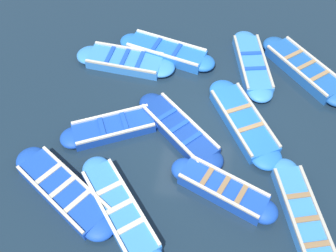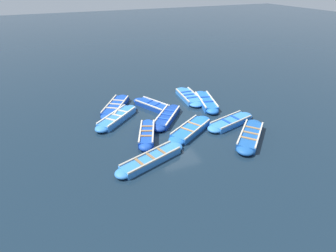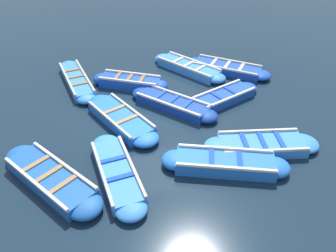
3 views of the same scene
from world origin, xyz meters
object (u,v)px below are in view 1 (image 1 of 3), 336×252
at_px(boat_mid_row, 63,191).
at_px(boat_end_of_row, 125,61).
at_px(boat_drifting, 166,52).
at_px(boat_stern_in, 223,189).
at_px(boat_inner_gap, 120,210).
at_px(boat_tucked, 243,121).
at_px(boat_broadside, 305,222).
at_px(boat_far_corner, 179,130).
at_px(boat_bow_out, 114,128).
at_px(boat_outer_right, 252,64).
at_px(boat_alongside, 304,69).

xyz_separation_m(boat_mid_row, boat_end_of_row, (0.43, 5.19, -0.01)).
bearing_deg(boat_drifting, boat_stern_in, -64.66).
height_order(boat_stern_in, boat_inner_gap, boat_stern_in).
bearing_deg(boat_tucked, boat_mid_row, -145.20).
bearing_deg(boat_end_of_row, boat_tucked, -25.49).
bearing_deg(boat_broadside, boat_tucked, 119.75).
bearing_deg(boat_end_of_row, boat_far_corner, -49.07).
bearing_deg(boat_end_of_row, boat_broadside, -40.28).
bearing_deg(boat_inner_gap, boat_stern_in, 21.90).
distance_m(boat_broadside, boat_bow_out, 5.92).
xyz_separation_m(boat_tucked, boat_end_of_row, (-4.18, 1.99, -0.01)).
bearing_deg(boat_stern_in, boat_far_corner, 129.02).
bearing_deg(boat_bow_out, boat_mid_row, -108.68).
relative_size(boat_mid_row, boat_outer_right, 1.01).
height_order(boat_mid_row, boat_alongside, boat_alongside).
xyz_separation_m(boat_stern_in, boat_alongside, (2.32, 5.06, -0.02)).
bearing_deg(boat_broadside, boat_alongside, 88.06).
xyz_separation_m(boat_stern_in, boat_broadside, (2.13, -0.54, -0.05)).
relative_size(boat_stern_in, boat_inner_gap, 0.95).
bearing_deg(boat_tucked, boat_bow_out, -166.74).
xyz_separation_m(boat_inner_gap, boat_bow_out, (-0.84, 2.59, -0.02)).
height_order(boat_mid_row, boat_far_corner, boat_far_corner).
height_order(boat_far_corner, boat_inner_gap, boat_far_corner).
relative_size(boat_alongside, boat_bow_out, 1.05).
relative_size(boat_stern_in, boat_tucked, 0.87).
bearing_deg(boat_end_of_row, boat_inner_gap, -77.72).
distance_m(boat_broadside, boat_inner_gap, 4.72).
relative_size(boat_mid_row, boat_tucked, 1.00).
relative_size(boat_bow_out, boat_drifting, 0.88).
bearing_deg(boat_broadside, boat_outer_right, 105.60).
bearing_deg(boat_bow_out, boat_stern_in, -24.57).
relative_size(boat_end_of_row, boat_drifting, 0.97).
bearing_deg(boat_tucked, boat_end_of_row, 154.51).
height_order(boat_broadside, boat_end_of_row, boat_broadside).
bearing_deg(boat_inner_gap, boat_bow_out, 108.04).
height_order(boat_stern_in, boat_drifting, boat_stern_in).
distance_m(boat_mid_row, boat_alongside, 8.72).
bearing_deg(boat_far_corner, boat_alongside, 40.85).
distance_m(boat_tucked, boat_alongside, 3.23).
bearing_deg(boat_far_corner, boat_broadside, -33.08).
bearing_deg(boat_drifting, boat_inner_gap, -91.28).
xyz_separation_m(boat_broadside, boat_bow_out, (-5.54, 2.10, -0.00)).
bearing_deg(boat_end_of_row, boat_outer_right, 7.77).
distance_m(boat_tucked, boat_bow_out, 3.93).
distance_m(boat_mid_row, boat_inner_gap, 1.65).
bearing_deg(boat_outer_right, boat_alongside, 0.76).
bearing_deg(boat_outer_right, boat_tucked, -93.45).
bearing_deg(boat_end_of_row, boat_stern_in, -49.83).
relative_size(boat_tucked, boat_alongside, 1.06).
xyz_separation_m(boat_alongside, boat_bow_out, (-5.73, -3.51, -0.03)).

